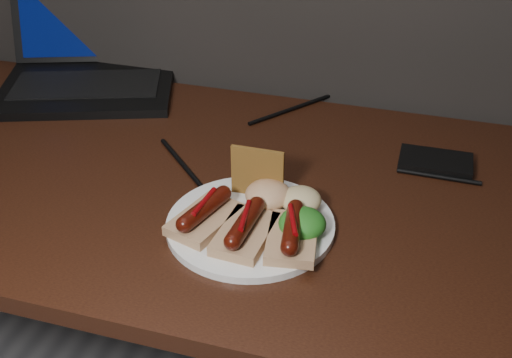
% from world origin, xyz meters
% --- Properties ---
extents(desk, '(1.40, 0.70, 0.75)m').
position_xyz_m(desk, '(0.00, 1.38, 0.66)').
color(desk, '#371A0D').
rests_on(desk, ground).
extents(laptop, '(0.46, 0.45, 0.25)m').
position_xyz_m(laptop, '(-0.30, 1.69, 0.80)').
color(laptop, black).
rests_on(laptop, desk).
extents(hard_drive, '(0.13, 0.08, 0.02)m').
position_xyz_m(hard_drive, '(0.46, 1.53, 0.76)').
color(hard_drive, black).
rests_on(hard_drive, desk).
extents(desk_cables, '(0.94, 0.42, 0.01)m').
position_xyz_m(desk_cables, '(0.04, 1.51, 0.75)').
color(desk_cables, black).
rests_on(desk_cables, desk).
extents(plate, '(0.29, 0.29, 0.01)m').
position_xyz_m(plate, '(0.20, 1.27, 0.76)').
color(plate, white).
rests_on(plate, desk).
extents(bread_sausage_left, '(0.10, 0.13, 0.04)m').
position_xyz_m(bread_sausage_left, '(0.14, 1.24, 0.78)').
color(bread_sausage_left, tan).
rests_on(bread_sausage_left, plate).
extents(bread_sausage_center, '(0.08, 0.12, 0.04)m').
position_xyz_m(bread_sausage_center, '(0.20, 1.23, 0.78)').
color(bread_sausage_center, tan).
rests_on(bread_sausage_center, plate).
extents(bread_sausage_right, '(0.09, 0.12, 0.04)m').
position_xyz_m(bread_sausage_right, '(0.27, 1.24, 0.78)').
color(bread_sausage_right, tan).
rests_on(bread_sausage_right, plate).
extents(crispbread, '(0.09, 0.01, 0.08)m').
position_xyz_m(crispbread, '(0.19, 1.34, 0.80)').
color(crispbread, '#A36C2C').
rests_on(crispbread, plate).
extents(salad_greens, '(0.07, 0.07, 0.04)m').
position_xyz_m(salad_greens, '(0.28, 1.26, 0.78)').
color(salad_greens, '#115717').
rests_on(salad_greens, plate).
extents(salsa_mound, '(0.07, 0.07, 0.04)m').
position_xyz_m(salsa_mound, '(0.21, 1.32, 0.78)').
color(salsa_mound, maroon).
rests_on(salsa_mound, plate).
extents(coleslaw_mound, '(0.06, 0.06, 0.04)m').
position_xyz_m(coleslaw_mound, '(0.27, 1.32, 0.78)').
color(coleslaw_mound, beige).
rests_on(coleslaw_mound, plate).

